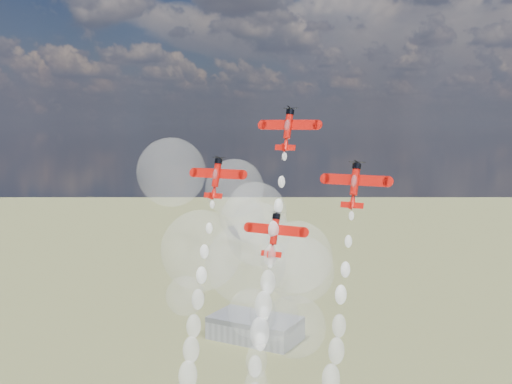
{
  "coord_description": "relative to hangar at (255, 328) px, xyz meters",
  "views": [
    {
      "loc": [
        39.28,
        -110.65,
        122.98
      ],
      "look_at": [
        -21.36,
        0.38,
        108.45
      ],
      "focal_mm": 42.0,
      "sensor_mm": 36.0,
      "label": 1
    }
  ],
  "objects": [
    {
      "name": "drifted_smoke_cloud",
      "position": [
        82.21,
        -156.67,
        83.98
      ],
      "size": [
        60.99,
        38.85,
        60.52
      ],
      "color": "white",
      "rests_on": "ground"
    },
    {
      "name": "plane_right",
      "position": [
        120.6,
        -179.69,
        104.71
      ],
      "size": [
        12.87,
        5.13,
        8.99
      ],
      "rotation": [
        1.29,
        0.0,
        0.0
      ],
      "color": "red",
      "rests_on": "ground"
    },
    {
      "name": "hangar",
      "position": [
        0.0,
        0.0,
        0.0
      ],
      "size": [
        50.0,
        28.0,
        13.0
      ],
      "color": "gray",
      "rests_on": "ground"
    },
    {
      "name": "plane_lead",
      "position": [
        104.64,
        -176.58,
        115.44
      ],
      "size": [
        12.87,
        5.13,
        8.99
      ],
      "rotation": [
        1.29,
        0.0,
        0.0
      ],
      "color": "red",
      "rests_on": "ground"
    },
    {
      "name": "smoke_trail_lead",
      "position": [
        104.66,
        -190.92,
        66.45
      ],
      "size": [
        5.76,
        19.2,
        57.96
      ],
      "color": "white",
      "rests_on": "plane_lead"
    },
    {
      "name": "plane_left",
      "position": [
        88.68,
        -179.69,
        104.71
      ],
      "size": [
        12.87,
        5.13,
        8.99
      ],
      "rotation": [
        1.29,
        0.0,
        0.0
      ],
      "color": "red",
      "rests_on": "ground"
    },
    {
      "name": "plane_slot",
      "position": [
        104.64,
        -182.8,
        93.98
      ],
      "size": [
        12.87,
        5.13,
        8.99
      ],
      "rotation": [
        1.29,
        0.0,
        0.0
      ],
      "color": "red",
      "rests_on": "ground"
    }
  ]
}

